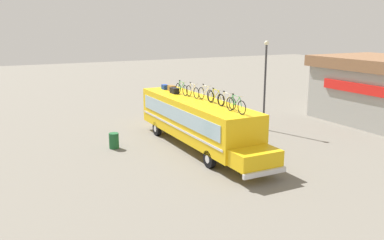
# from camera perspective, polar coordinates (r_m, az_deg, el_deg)

# --- Properties ---
(ground_plane) EXTENTS (120.00, 120.00, 0.00)m
(ground_plane) POSITION_cam_1_polar(r_m,az_deg,el_deg) (24.96, 0.46, -3.70)
(ground_plane) COLOR slate
(bus) EXTENTS (12.52, 2.59, 2.92)m
(bus) POSITION_cam_1_polar(r_m,az_deg,el_deg) (24.29, 0.74, 0.08)
(bus) COLOR yellow
(bus) RESTS_ON ground
(luggage_bag_1) EXTENTS (0.49, 0.33, 0.32)m
(luggage_bag_1) POSITION_cam_1_polar(r_m,az_deg,el_deg) (28.16, -3.85, 4.65)
(luggage_bag_1) COLOR #193899
(luggage_bag_1) RESTS_ON bus
(luggage_bag_2) EXTENTS (0.67, 0.34, 0.38)m
(luggage_bag_2) POSITION_cam_1_polar(r_m,az_deg,el_deg) (27.40, -2.87, 4.49)
(luggage_bag_2) COLOR olive
(luggage_bag_2) RESTS_ON bus
(luggage_bag_3) EXTENTS (0.74, 0.36, 0.36)m
(luggage_bag_3) POSITION_cam_1_polar(r_m,az_deg,el_deg) (26.42, -2.50, 4.15)
(luggage_bag_3) COLOR black
(luggage_bag_3) RESTS_ON bus
(rooftop_bicycle_1) EXTENTS (1.69, 0.44, 0.90)m
(rooftop_bicycle_1) POSITION_cam_1_polar(r_m,az_deg,el_deg) (25.88, -1.49, 4.40)
(rooftop_bicycle_1) COLOR black
(rooftop_bicycle_1) RESTS_ON bus
(rooftop_bicycle_2) EXTENTS (1.69, 0.44, 0.92)m
(rooftop_bicycle_2) POSITION_cam_1_polar(r_m,az_deg,el_deg) (24.86, 0.07, 4.06)
(rooftop_bicycle_2) COLOR black
(rooftop_bicycle_2) RESTS_ON bus
(rooftop_bicycle_3) EXTENTS (1.79, 0.44, 0.95)m
(rooftop_bicycle_3) POSITION_cam_1_polar(r_m,az_deg,el_deg) (23.87, 1.93, 3.70)
(rooftop_bicycle_3) COLOR black
(rooftop_bicycle_3) RESTS_ON bus
(rooftop_bicycle_4) EXTENTS (1.73, 0.44, 0.90)m
(rooftop_bicycle_4) POSITION_cam_1_polar(r_m,az_deg,el_deg) (22.77, 3.35, 3.17)
(rooftop_bicycle_4) COLOR black
(rooftop_bicycle_4) RESTS_ON bus
(rooftop_bicycle_5) EXTENTS (1.77, 0.44, 0.89)m
(rooftop_bicycle_5) POSITION_cam_1_polar(r_m,az_deg,el_deg) (21.75, 4.90, 2.66)
(rooftop_bicycle_5) COLOR black
(rooftop_bicycle_5) RESTS_ON bus
(rooftop_bicycle_6) EXTENTS (1.77, 0.44, 0.95)m
(rooftop_bicycle_6) POSITION_cam_1_polar(r_m,az_deg,el_deg) (20.62, 6.17, 2.10)
(rooftop_bicycle_6) COLOR black
(rooftop_bicycle_6) RESTS_ON bus
(trash_bin) EXTENTS (0.59, 0.59, 0.94)m
(trash_bin) POSITION_cam_1_polar(r_m,az_deg,el_deg) (24.87, -10.91, -2.88)
(trash_bin) COLOR #1E592D
(trash_bin) RESTS_ON ground
(street_lamp) EXTENTS (0.31, 0.31, 6.22)m
(street_lamp) POSITION_cam_1_polar(r_m,az_deg,el_deg) (28.72, 10.25, 5.72)
(street_lamp) COLOR #38383D
(street_lamp) RESTS_ON ground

